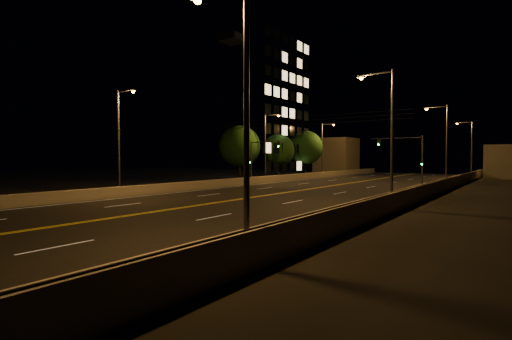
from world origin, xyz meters
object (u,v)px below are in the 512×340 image
Objects in this scene: streetlight_2 at (444,140)px; tree_0 at (240,146)px; streetlight_5 at (267,143)px; building_tower at (233,109)px; streetlight_1 at (388,129)px; streetlight_4 at (120,136)px; streetlight_3 at (470,145)px; tree_1 at (278,150)px; streetlight_0 at (240,99)px; streetlight_6 at (323,146)px; traffic_signal_right at (411,156)px; traffic_signal_left at (258,156)px; tree_2 at (306,148)px.

streetlight_2 is 26.29m from tree_0.
building_tower is at bearing 145.11° from streetlight_5.
streetlight_1 is 1.00× the size of streetlight_4.
tree_1 is (-26.18, -17.51, -0.79)m from streetlight_3.
streetlight_0 is at bearing -90.00° from streetlight_2.
streetlight_6 is 1.68× the size of traffic_signal_right.
streetlight_4 reaches higher than traffic_signal_right.
tree_0 is (-25.79, -28.36, -0.35)m from streetlight_3.
traffic_signal_left is at bearing -29.71° from tree_0.
traffic_signal_left is at bearing 125.03° from streetlight_0.
traffic_signal_right is at bearing -100.83° from streetlight_2.
traffic_signal_left is 6.52m from tree_0.
traffic_signal_left is (-20.27, -31.50, -1.83)m from streetlight_3.
traffic_signal_left is (-20.27, 28.93, -1.83)m from streetlight_0.
tree_2 is at bearing 94.36° from streetlight_4.
tree_2 is at bearing 101.59° from traffic_signal_left.
streetlight_6 is (0.00, 17.65, 0.00)m from streetlight_5.
tree_1 is at bearing -146.22° from streetlight_3.
tree_0 reaches higher than traffic_signal_right.
streetlight_5 is at bearing -168.16° from streetlight_2.
streetlight_3 and streetlight_4 have the same top height.
streetlight_3 reaches higher than traffic_signal_right.
streetlight_3 is (0.00, 60.43, 0.00)m from streetlight_0.
tree_2 is (1.31, 17.33, 0.13)m from tree_0.
traffic_signal_left is at bearing -122.76° from streetlight_3.
tree_0 is (-5.51, 3.15, 1.47)m from traffic_signal_left.
streetlight_0 is 41.16m from tree_0.
traffic_signal_left is at bearing -72.60° from streetlight_5.
streetlight_5 is 0.37× the size of building_tower.
streetlight_6 is at bearing 132.85° from traffic_signal_right.
streetlight_2 is 0.37× the size of building_tower.
streetlight_1 is at bearing -45.71° from tree_1.
streetlight_3 is 35.06m from streetlight_5.
tree_2 is (-24.47, 12.20, -0.23)m from streetlight_2.
traffic_signal_right is at bearing -92.88° from streetlight_3.
streetlight_3 is 1.28× the size of tree_1.
streetlight_4 is 1.68× the size of traffic_signal_left.
streetlight_4 reaches higher than tree_1.
streetlight_3 is 40.79m from building_tower.
streetlight_5 is (-21.46, -4.50, 0.00)m from streetlight_2.
tree_0 is (-25.79, 15.99, -0.35)m from streetlight_1.
streetlight_6 is at bearing -154.84° from streetlight_3.
streetlight_5 is at bearing 142.25° from streetlight_1.
tree_1 is (10.05, -0.08, -7.66)m from building_tower.
streetlight_5 reaches higher than tree_0.
streetlight_6 reaches higher than tree_2.
streetlight_3 reaches higher than tree_1.
tree_2 is at bearing -155.74° from streetlight_3.
streetlight_3 is 23.71m from streetlight_6.
streetlight_5 is 1.68× the size of traffic_signal_right.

